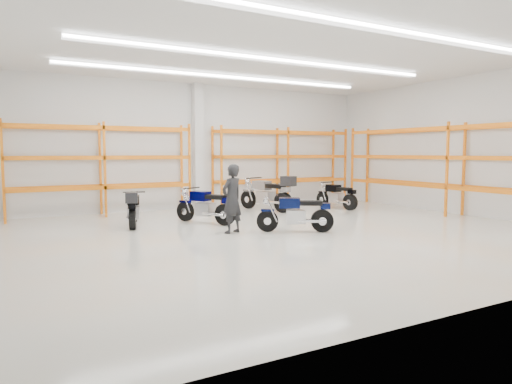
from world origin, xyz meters
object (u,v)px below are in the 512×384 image
motorcycle_back_a (133,209)px  structural_column (198,147)px  standing_man (232,199)px  motorcycle_back_b (207,207)px  motorcycle_back_d (338,196)px  motorcycle_main (298,214)px  motorcycle_back_c (270,194)px

motorcycle_back_a → structural_column: structural_column is taller
motorcycle_back_a → standing_man: size_ratio=1.10×
standing_man → motorcycle_back_b: bearing=-113.2°
structural_column → motorcycle_back_d: bearing=-29.6°
motorcycle_back_a → structural_column: (3.09, 3.02, 1.77)m
motorcycle_main → standing_man: standing_man is taller
motorcycle_back_d → motorcycle_back_c: bearing=166.7°
motorcycle_back_a → motorcycle_main: bearing=-39.1°
structural_column → motorcycle_back_c: bearing=-45.2°
motorcycle_back_d → structural_column: structural_column is taller
motorcycle_back_a → standing_man: standing_man is taller
motorcycle_back_a → motorcycle_back_b: (2.01, -0.44, -0.00)m
motorcycle_back_c → motorcycle_main: bearing=-110.3°
structural_column → motorcycle_back_b: bearing=-107.4°
motorcycle_main → motorcycle_back_b: motorcycle_back_b is taller
structural_column → motorcycle_main: bearing=-85.8°
structural_column → motorcycle_back_a: bearing=-135.7°
standing_man → structural_column: (1.13, 5.20, 1.38)m
motorcycle_main → motorcycle_back_b: 2.86m
standing_man → structural_column: structural_column is taller
motorcycle_main → motorcycle_back_b: bearing=122.1°
motorcycle_back_c → motorcycle_back_d: (2.52, -0.60, -0.15)m
motorcycle_back_b → motorcycle_back_d: motorcycle_back_b is taller
motorcycle_back_c → standing_man: size_ratio=1.36×
motorcycle_back_b → motorcycle_back_c: size_ratio=0.79×
structural_column → standing_man: bearing=-102.3°
motorcycle_back_b → motorcycle_back_d: (5.50, 0.95, -0.03)m
motorcycle_back_a → motorcycle_back_b: motorcycle_back_b is taller
motorcycle_main → motorcycle_back_a: size_ratio=0.92×
motorcycle_back_d → motorcycle_back_b: bearing=-170.2°
motorcycle_back_d → standing_man: (-5.54, -2.69, 0.43)m
motorcycle_back_c → structural_column: size_ratio=0.53×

